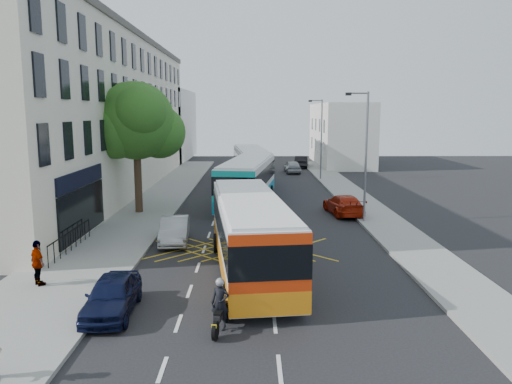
{
  "coord_description": "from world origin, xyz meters",
  "views": [
    {
      "loc": [
        -0.75,
        -18.65,
        6.95
      ],
      "look_at": [
        -0.51,
        10.74,
        2.2
      ],
      "focal_mm": 35.0,
      "sensor_mm": 36.0,
      "label": 1
    }
  ],
  "objects_px": {
    "lamp_far": "(320,135)",
    "distant_car_silver": "(292,167)",
    "bus_near": "(250,233)",
    "pedestrian_far": "(38,263)",
    "parked_car_blue": "(112,295)",
    "distant_car_grey": "(257,167)",
    "lamp_near": "(365,150)",
    "motorbike": "(220,306)",
    "distant_car_dark": "(301,162)",
    "bus_far": "(251,164)",
    "bus_mid": "(248,181)",
    "parked_car_silver": "(175,230)",
    "red_hatchback": "(344,205)",
    "street_tree": "(136,122)"
  },
  "relations": [
    {
      "from": "bus_near",
      "to": "red_hatchback",
      "type": "height_order",
      "value": "bus_near"
    },
    {
      "from": "lamp_near",
      "to": "pedestrian_far",
      "type": "distance_m",
      "value": 19.64
    },
    {
      "from": "lamp_near",
      "to": "motorbike",
      "type": "height_order",
      "value": "lamp_near"
    },
    {
      "from": "parked_car_silver",
      "to": "distant_car_grey",
      "type": "relative_size",
      "value": 0.93
    },
    {
      "from": "street_tree",
      "to": "bus_far",
      "type": "height_order",
      "value": "street_tree"
    },
    {
      "from": "bus_mid",
      "to": "parked_car_blue",
      "type": "xyz_separation_m",
      "value": [
        -4.54,
        -20.61,
        -1.14
      ]
    },
    {
      "from": "lamp_far",
      "to": "distant_car_silver",
      "type": "height_order",
      "value": "lamp_far"
    },
    {
      "from": "bus_near",
      "to": "distant_car_dark",
      "type": "xyz_separation_m",
      "value": [
        6.32,
        41.43,
        -1.01
      ]
    },
    {
      "from": "red_hatchback",
      "to": "lamp_far",
      "type": "bearing_deg",
      "value": -99.1
    },
    {
      "from": "parked_car_silver",
      "to": "distant_car_dark",
      "type": "relative_size",
      "value": 0.93
    },
    {
      "from": "distant_car_silver",
      "to": "parked_car_silver",
      "type": "bearing_deg",
      "value": 72.06
    },
    {
      "from": "parked_car_blue",
      "to": "pedestrian_far",
      "type": "relative_size",
      "value": 2.14
    },
    {
      "from": "bus_mid",
      "to": "distant_car_silver",
      "type": "distance_m",
      "value": 20.28
    },
    {
      "from": "bus_near",
      "to": "parked_car_blue",
      "type": "distance_m",
      "value": 6.69
    },
    {
      "from": "distant_car_silver",
      "to": "distant_car_dark",
      "type": "bearing_deg",
      "value": -107.59
    },
    {
      "from": "bus_near",
      "to": "pedestrian_far",
      "type": "distance_m",
      "value": 8.65
    },
    {
      "from": "parked_car_blue",
      "to": "parked_car_silver",
      "type": "distance_m",
      "value": 9.58
    },
    {
      "from": "bus_near",
      "to": "street_tree",
      "type": "bearing_deg",
      "value": 114.97
    },
    {
      "from": "bus_mid",
      "to": "bus_far",
      "type": "distance_m",
      "value": 12.51
    },
    {
      "from": "distant_car_grey",
      "to": "motorbike",
      "type": "bearing_deg",
      "value": -87.69
    },
    {
      "from": "red_hatchback",
      "to": "lamp_near",
      "type": "bearing_deg",
      "value": 97.73
    },
    {
      "from": "bus_far",
      "to": "distant_car_silver",
      "type": "bearing_deg",
      "value": 50.83
    },
    {
      "from": "lamp_far",
      "to": "distant_car_grey",
      "type": "xyz_separation_m",
      "value": [
        -6.36,
        6.86,
        -4.0
      ]
    },
    {
      "from": "street_tree",
      "to": "distant_car_dark",
      "type": "relative_size",
      "value": 1.98
    },
    {
      "from": "distant_car_grey",
      "to": "distant_car_dark",
      "type": "height_order",
      "value": "distant_car_dark"
    },
    {
      "from": "bus_mid",
      "to": "distant_car_grey",
      "type": "xyz_separation_m",
      "value": [
        0.89,
        20.4,
        -1.19
      ]
    },
    {
      "from": "street_tree",
      "to": "red_hatchback",
      "type": "relative_size",
      "value": 1.86
    },
    {
      "from": "parked_car_blue",
      "to": "distant_car_dark",
      "type": "xyz_separation_m",
      "value": [
        11.1,
        45.99,
        0.07
      ]
    },
    {
      "from": "lamp_far",
      "to": "distant_car_silver",
      "type": "distance_m",
      "value": 7.59
    },
    {
      "from": "parked_car_silver",
      "to": "lamp_far",
      "type": "bearing_deg",
      "value": 60.83
    },
    {
      "from": "lamp_far",
      "to": "red_hatchback",
      "type": "distance_m",
      "value": 17.77
    },
    {
      "from": "distant_car_dark",
      "to": "bus_far",
      "type": "bearing_deg",
      "value": 71.69
    },
    {
      "from": "distant_car_grey",
      "to": "distant_car_silver",
      "type": "height_order",
      "value": "distant_car_silver"
    },
    {
      "from": "motorbike",
      "to": "pedestrian_far",
      "type": "height_order",
      "value": "pedestrian_far"
    },
    {
      "from": "parked_car_silver",
      "to": "distant_car_dark",
      "type": "distance_m",
      "value": 37.89
    },
    {
      "from": "parked_car_blue",
      "to": "distant_car_grey",
      "type": "xyz_separation_m",
      "value": [
        5.43,
        41.02,
        -0.05
      ]
    },
    {
      "from": "street_tree",
      "to": "parked_car_silver",
      "type": "height_order",
      "value": "street_tree"
    },
    {
      "from": "parked_car_silver",
      "to": "distant_car_grey",
      "type": "xyz_separation_m",
      "value": [
        4.73,
        31.46,
        -0.06
      ]
    },
    {
      "from": "lamp_near",
      "to": "distant_car_grey",
      "type": "distance_m",
      "value": 27.89
    },
    {
      "from": "bus_mid",
      "to": "parked_car_silver",
      "type": "bearing_deg",
      "value": -100.86
    },
    {
      "from": "street_tree",
      "to": "bus_near",
      "type": "bearing_deg",
      "value": -58.53
    },
    {
      "from": "bus_near",
      "to": "parked_car_blue",
      "type": "xyz_separation_m",
      "value": [
        -4.78,
        -4.56,
        -1.08
      ]
    },
    {
      "from": "motorbike",
      "to": "distant_car_grey",
      "type": "height_order",
      "value": "motorbike"
    },
    {
      "from": "bus_mid",
      "to": "parked_car_blue",
      "type": "height_order",
      "value": "bus_mid"
    },
    {
      "from": "red_hatchback",
      "to": "pedestrian_far",
      "type": "relative_size",
      "value": 2.59
    },
    {
      "from": "street_tree",
      "to": "distant_car_grey",
      "type": "xyz_separation_m",
      "value": [
        8.34,
        23.89,
        -5.67
      ]
    },
    {
      "from": "bus_near",
      "to": "bus_far",
      "type": "height_order",
      "value": "bus_far"
    },
    {
      "from": "bus_mid",
      "to": "distant_car_grey",
      "type": "relative_size",
      "value": 2.81
    },
    {
      "from": "red_hatchback",
      "to": "distant_car_dark",
      "type": "bearing_deg",
      "value": -96.79
    },
    {
      "from": "lamp_far",
      "to": "parked_car_blue",
      "type": "bearing_deg",
      "value": -109.05
    }
  ]
}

